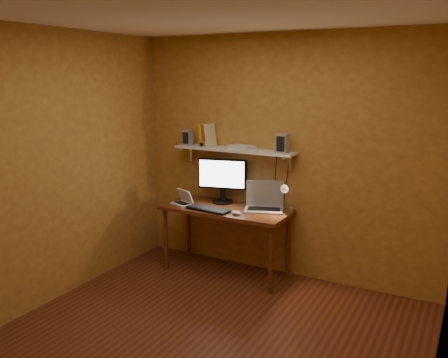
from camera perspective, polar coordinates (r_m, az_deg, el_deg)
The scene contains 14 objects.
room at distance 3.69m, azimuth -2.04°, elevation -1.10°, with size 3.44×3.24×2.64m.
desk at distance 5.19m, azimuth 0.21°, elevation -4.39°, with size 1.40×0.60×0.75m.
wall_shelf at distance 5.20m, azimuth 1.24°, elevation 3.50°, with size 1.40×0.25×0.21m.
monitor at distance 5.31m, azimuth -0.16°, elevation 0.10°, with size 0.55×0.29×0.50m.
laptop at distance 5.10m, azimuth 4.88°, elevation -2.80°, with size 0.48×0.41×0.30m.
netbook at distance 5.30m, azimuth -4.93°, elevation -2.56°, with size 0.28×0.24×0.17m.
keyboard at distance 5.07m, azimuth -1.91°, elevation -3.65°, with size 0.48×0.16×0.03m, color black.
mouse at distance 4.91m, azimuth 1.48°, elevation -4.08°, with size 0.11×0.07×0.04m, color silver.
desk_lamp at distance 4.95m, azimuth 7.65°, elevation -1.78°, with size 0.09×0.23×0.38m.
speaker_left at distance 5.47m, azimuth -4.36°, elevation 4.99°, with size 0.10×0.10×0.17m, color gray.
speaker_right at distance 4.93m, azimuth 7.06°, elevation 4.28°, with size 0.11×0.11×0.20m, color gray.
books at distance 5.35m, azimuth -2.00°, elevation 5.32°, with size 0.14×0.18×0.26m.
shelf_camera at distance 5.31m, azimuth -2.58°, elevation 4.20°, with size 0.11×0.06×0.07m.
router at distance 5.14m, azimuth 2.16°, elevation 3.83°, with size 0.26×0.18×0.04m, color silver.
Camera 1 is at (1.83, -3.09, 2.16)m, focal length 38.00 mm.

